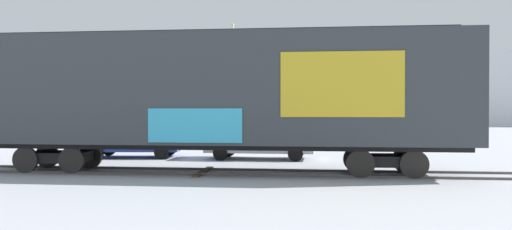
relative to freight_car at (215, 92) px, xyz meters
name	(u,v)px	position (x,y,z in m)	size (l,w,h in m)	color
ground_plane	(234,173)	(0.67, 0.00, -2.85)	(260.00, 260.00, 0.00)	#B2B5BC
track	(188,171)	(-1.00, -0.07, -2.81)	(59.95, 5.99, 0.08)	#4C4742
freight_car	(215,92)	(0.00, 0.00, 0.00)	(17.48, 4.19, 5.02)	#33383D
flagpole	(232,71)	(-2.43, 13.03, 1.79)	(0.59, 1.24, 7.55)	silver
hillside	(323,94)	(0.73, 73.04, 2.19)	(130.16, 43.86, 14.28)	silver
parked_car_blue	(134,139)	(-5.14, 4.56, -2.01)	(4.53, 2.52, 1.67)	navy
parked_car_silver	(258,140)	(0.65, 4.95, -1.98)	(4.86, 2.12, 1.71)	#B7BABF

